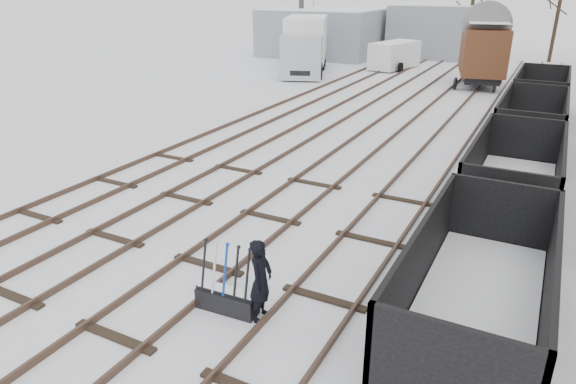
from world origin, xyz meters
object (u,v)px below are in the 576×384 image
object	(u,v)px
freight_wagon_a	(476,306)
box_van_wagon	(483,49)
worker	(261,280)
lorry	(305,45)
panel_van	(395,55)
crane	(302,28)
ground_frame	(227,298)

from	to	relation	value
freight_wagon_a	box_van_wagon	world-z (taller)	box_van_wagon
box_van_wagon	worker	bearing A→B (deg)	-102.37
worker	box_van_wagon	size ratio (longest dim) A/B	0.30
freight_wagon_a	lorry	size ratio (longest dim) A/B	0.63
freight_wagon_a	box_van_wagon	distance (m)	27.16
worker	panel_van	bearing A→B (deg)	5.70
freight_wagon_a	lorry	xyz separation A→B (m)	(-16.29, 26.66, 1.14)
lorry	box_van_wagon	bearing A→B (deg)	-20.51
panel_van	crane	bearing A→B (deg)	172.03
worker	crane	bearing A→B (deg)	18.41
box_van_wagon	lorry	distance (m)	12.42
ground_frame	lorry	xyz separation A→B (m)	(-11.68, 27.78, 1.74)
box_van_wagon	freight_wagon_a	bearing A→B (deg)	-94.19
worker	freight_wagon_a	bearing A→B (deg)	-81.59
ground_frame	worker	xyz separation A→B (m)	(0.75, 0.10, 0.58)
worker	panel_van	distance (m)	33.13
panel_van	box_van_wagon	bearing A→B (deg)	-19.74
ground_frame	panel_van	world-z (taller)	panel_van
worker	lorry	distance (m)	30.37
lorry	crane	xyz separation A→B (m)	(-4.35, 8.50, 0.40)
ground_frame	worker	distance (m)	0.96
ground_frame	panel_van	size ratio (longest dim) A/B	0.30
freight_wagon_a	crane	xyz separation A→B (m)	(-20.64, 35.16, 1.54)
freight_wagon_a	crane	world-z (taller)	crane
freight_wagon_a	panel_van	bearing A→B (deg)	109.08
box_van_wagon	panel_van	xyz separation A→B (m)	(-6.98, 4.52, -1.30)
freight_wagon_a	worker	bearing A→B (deg)	-165.11
ground_frame	crane	distance (m)	39.72
worker	panel_van	world-z (taller)	panel_van
lorry	crane	world-z (taller)	crane
ground_frame	worker	bearing A→B (deg)	4.56
crane	panel_van	bearing A→B (deg)	-30.22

